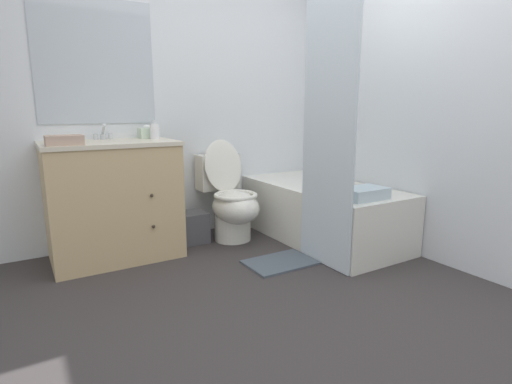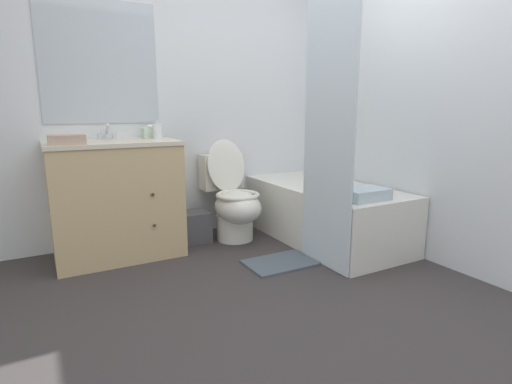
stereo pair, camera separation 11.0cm
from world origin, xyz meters
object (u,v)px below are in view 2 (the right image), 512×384
at_px(soap_dispenser, 157,130).
at_px(tissue_box, 151,133).
at_px(toilet, 233,201).
at_px(wastebasket, 193,227).
at_px(bath_towel_folded, 365,194).
at_px(sink_faucet, 107,135).
at_px(vanity_cabinet, 116,198).
at_px(bath_mat, 280,263).
at_px(hand_towel_folded, 67,140).
at_px(bathtub, 324,212).

bearing_deg(soap_dispenser, tissue_box, 102.94).
bearing_deg(toilet, wastebasket, 164.83).
xyz_separation_m(toilet, bath_towel_folded, (0.58, -0.98, 0.19)).
bearing_deg(sink_faucet, vanity_cabinet, -90.00).
relative_size(wastebasket, bath_mat, 0.55).
height_order(toilet, soap_dispenser, soap_dispenser).
distance_m(toilet, bath_towel_folded, 1.15).
distance_m(vanity_cabinet, wastebasket, 0.70).
distance_m(vanity_cabinet, sink_faucet, 0.51).
bearing_deg(tissue_box, bath_mat, -54.52).
relative_size(sink_faucet, wastebasket, 0.52).
bearing_deg(bath_mat, hand_towel_folded, 155.37).
distance_m(bathtub, wastebasket, 1.15).
height_order(bath_towel_folded, bath_mat, bath_towel_folded).
bearing_deg(wastebasket, bath_mat, -64.40).
bearing_deg(bathtub, bath_mat, -154.82).
bearing_deg(bath_towel_folded, sink_faucet, 140.69).
xyz_separation_m(tissue_box, bath_mat, (0.67, -0.93, -0.93)).
relative_size(soap_dispenser, bath_mat, 0.30).
xyz_separation_m(wastebasket, hand_towel_folded, (-0.93, -0.20, 0.79)).
distance_m(tissue_box, hand_towel_folded, 0.73).
bearing_deg(soap_dispenser, hand_towel_folded, -161.63).
bearing_deg(hand_towel_folded, bathtub, -8.68).
bearing_deg(bath_towel_folded, toilet, 120.58).
bearing_deg(wastebasket, sink_faucet, 163.24).
bearing_deg(hand_towel_folded, tissue_box, 27.26).
bearing_deg(tissue_box, bath_towel_folded, -45.08).
height_order(vanity_cabinet, bathtub, vanity_cabinet).
xyz_separation_m(vanity_cabinet, soap_dispenser, (0.36, 0.05, 0.50)).
bearing_deg(wastebasket, toilet, -15.17).
xyz_separation_m(wastebasket, bath_mat, (0.38, -0.80, -0.12)).
relative_size(vanity_cabinet, tissue_box, 7.08).
bearing_deg(bath_mat, sink_faucet, 135.40).
height_order(sink_faucet, bath_towel_folded, sink_faucet).
distance_m(sink_faucet, bath_mat, 1.67).
bearing_deg(vanity_cabinet, bath_mat, -37.83).
bearing_deg(bath_mat, wastebasket, 115.60).
bearing_deg(toilet, vanity_cabinet, 175.87).
relative_size(wastebasket, hand_towel_folded, 1.20).
height_order(vanity_cabinet, wastebasket, vanity_cabinet).
height_order(sink_faucet, wastebasket, sink_faucet).
relative_size(vanity_cabinet, bathtub, 0.62).
distance_m(vanity_cabinet, toilet, 0.97).
bearing_deg(soap_dispenser, vanity_cabinet, -171.98).
height_order(toilet, bath_towel_folded, toilet).
xyz_separation_m(tissue_box, soap_dispenser, (0.03, -0.11, 0.02)).
bearing_deg(soap_dispenser, wastebasket, -5.78).
distance_m(toilet, soap_dispenser, 0.87).
distance_m(bathtub, tissue_box, 1.61).
xyz_separation_m(tissue_box, bath_towel_folded, (1.21, -1.21, -0.41)).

